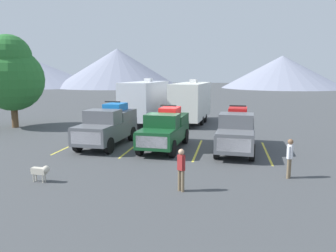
# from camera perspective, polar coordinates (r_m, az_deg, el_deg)

# --- Properties ---
(ground_plane) EXTENTS (240.00, 240.00, 0.00)m
(ground_plane) POSITION_cam_1_polar(r_m,az_deg,el_deg) (20.63, -0.13, -3.40)
(ground_plane) COLOR #3F4244
(pickup_truck_a) EXTENTS (2.47, 5.56, 2.69)m
(pickup_truck_a) POSITION_cam_1_polar(r_m,az_deg,el_deg) (20.95, -10.28, 0.12)
(pickup_truck_a) COLOR #595B60
(pickup_truck_a) RESTS_ON ground
(pickup_truck_b) EXTENTS (2.38, 5.42, 2.53)m
(pickup_truck_b) POSITION_cam_1_polar(r_m,az_deg,el_deg) (19.78, -0.49, -0.48)
(pickup_truck_b) COLOR #144723
(pickup_truck_b) RESTS_ON ground
(pickup_truck_c) EXTENTS (2.37, 5.93, 2.56)m
(pickup_truck_c) POSITION_cam_1_polar(r_m,az_deg,el_deg) (19.61, 11.68, -0.69)
(pickup_truck_c) COLOR #595B60
(pickup_truck_c) RESTS_ON ground
(lot_stripe_a) EXTENTS (0.12, 5.50, 0.01)m
(lot_stripe_a) POSITION_cam_1_polar(r_m,az_deg,el_deg) (21.79, -15.93, -3.07)
(lot_stripe_a) COLOR gold
(lot_stripe_a) RESTS_ON ground
(lot_stripe_b) EXTENTS (0.12, 5.50, 0.01)m
(lot_stripe_b) POSITION_cam_1_polar(r_m,az_deg,el_deg) (20.37, -5.96, -3.61)
(lot_stripe_b) COLOR gold
(lot_stripe_b) RESTS_ON ground
(lot_stripe_c) EXTENTS (0.12, 5.50, 0.01)m
(lot_stripe_c) POSITION_cam_1_polar(r_m,az_deg,el_deg) (19.65, 5.12, -4.08)
(lot_stripe_c) COLOR gold
(lot_stripe_c) RESTS_ON ground
(lot_stripe_d) EXTENTS (0.12, 5.50, 0.01)m
(lot_stripe_d) POSITION_cam_1_polar(r_m,az_deg,el_deg) (19.69, 16.60, -4.41)
(lot_stripe_d) COLOR gold
(lot_stripe_d) RESTS_ON ground
(camper_trailer_a) EXTENTS (3.06, 7.89, 3.97)m
(camper_trailer_a) POSITION_cam_1_polar(r_m,az_deg,el_deg) (29.17, -3.98, 4.46)
(camper_trailer_a) COLOR silver
(camper_trailer_a) RESTS_ON ground
(camper_trailer_b) EXTENTS (3.07, 8.24, 3.86)m
(camper_trailer_b) POSITION_cam_1_polar(r_m,az_deg,el_deg) (29.38, 3.99, 4.39)
(camper_trailer_b) COLOR silver
(camper_trailer_b) RESTS_ON ground
(person_a) EXTENTS (0.33, 0.29, 1.66)m
(person_a) POSITION_cam_1_polar(r_m,az_deg,el_deg) (12.71, 2.28, -7.06)
(person_a) COLOR #726047
(person_a) RESTS_ON ground
(person_b) EXTENTS (0.29, 0.35, 1.72)m
(person_b) POSITION_cam_1_polar(r_m,az_deg,el_deg) (15.18, 20.19, -4.80)
(person_b) COLOR #726047
(person_b) RESTS_ON ground
(dog) EXTENTS (0.93, 0.33, 0.73)m
(dog) POSITION_cam_1_polar(r_m,az_deg,el_deg) (14.81, -20.90, -7.20)
(dog) COLOR beige
(dog) RESTS_ON ground
(tree_a) EXTENTS (5.06, 5.06, 7.46)m
(tree_a) POSITION_cam_1_polar(r_m,az_deg,el_deg) (29.76, -25.35, 8.08)
(tree_a) COLOR brown
(tree_a) RESTS_ON ground
(mountain_ridge) EXTENTS (142.97, 41.51, 11.31)m
(mountain_ridge) POSITION_cam_1_polar(r_m,az_deg,el_deg) (95.99, 6.64, 9.51)
(mountain_ridge) COLOR gray
(mountain_ridge) RESTS_ON ground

